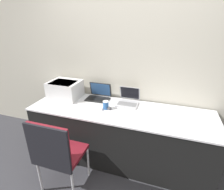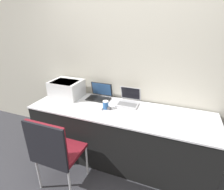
# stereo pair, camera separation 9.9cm
# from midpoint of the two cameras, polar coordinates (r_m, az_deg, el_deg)

# --- Properties ---
(ground_plane) EXTENTS (14.00, 14.00, 0.00)m
(ground_plane) POSITION_cam_midpoint_polar(r_m,az_deg,el_deg) (2.49, 0.47, -24.43)
(ground_plane) COLOR #333338
(wall_back) EXTENTS (8.00, 0.05, 2.60)m
(wall_back) POSITION_cam_midpoint_polar(r_m,az_deg,el_deg) (2.49, 6.99, 10.45)
(wall_back) COLOR #B7B2A3
(wall_back) RESTS_ON ground_plane
(table) EXTENTS (2.40, 0.74, 0.76)m
(table) POSITION_cam_midpoint_polar(r_m,az_deg,el_deg) (2.49, 3.48, -12.67)
(table) COLOR black
(table) RESTS_ON ground_plane
(printer) EXTENTS (0.44, 0.37, 0.25)m
(printer) POSITION_cam_midpoint_polar(r_m,az_deg,el_deg) (2.71, -13.56, 2.17)
(printer) COLOR silver
(printer) RESTS_ON table
(laptop_left) EXTENTS (0.33, 0.26, 0.23)m
(laptop_left) POSITION_cam_midpoint_polar(r_m,az_deg,el_deg) (2.60, -3.02, -0.12)
(laptop_left) COLOR black
(laptop_left) RESTS_ON table
(laptop_right) EXTENTS (0.29, 0.30, 0.22)m
(laptop_right) POSITION_cam_midpoint_polar(r_m,az_deg,el_deg) (2.45, 6.58, -1.77)
(laptop_right) COLOR #B7B7BC
(laptop_right) RESTS_ON table
(external_keyboard) EXTENTS (0.38, 0.17, 0.02)m
(external_keyboard) POSITION_cam_midpoint_polar(r_m,az_deg,el_deg) (2.41, -5.59, -3.28)
(external_keyboard) COLOR silver
(external_keyboard) RESTS_ON table
(coffee_cup) EXTENTS (0.08, 0.08, 0.11)m
(coffee_cup) POSITION_cam_midpoint_polar(r_m,az_deg,el_deg) (2.30, -0.86, -3.23)
(coffee_cup) COLOR #285699
(coffee_cup) RESTS_ON table
(mouse) EXTENTS (0.06, 0.05, 0.04)m
(mouse) POSITION_cam_midpoint_polar(r_m,az_deg,el_deg) (2.29, 0.27, -4.31)
(mouse) COLOR #4C4C51
(mouse) RESTS_ON table
(chair) EXTENTS (0.48, 0.44, 0.94)m
(chair) POSITION_cam_midpoint_polar(r_m,az_deg,el_deg) (2.02, -17.28, -16.38)
(chair) COLOR maroon
(chair) RESTS_ON ground_plane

